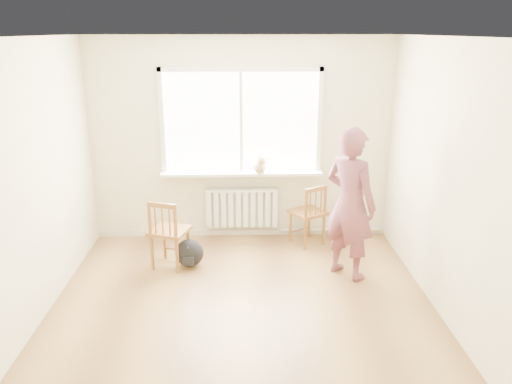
{
  "coord_description": "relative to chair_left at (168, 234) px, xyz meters",
  "views": [
    {
      "loc": [
        0.01,
        -4.27,
        2.76
      ],
      "look_at": [
        0.17,
        1.2,
        0.97
      ],
      "focal_mm": 35.0,
      "sensor_mm": 36.0,
      "label": 1
    }
  ],
  "objects": [
    {
      "name": "floor",
      "position": [
        0.89,
        -1.25,
        -0.44
      ],
      "size": [
        4.5,
        4.5,
        0.0
      ],
      "primitive_type": "plane",
      "color": "#9F7641",
      "rests_on": "ground"
    },
    {
      "name": "ceiling",
      "position": [
        0.89,
        -1.25,
        2.26
      ],
      "size": [
        4.5,
        4.5,
        0.0
      ],
      "primitive_type": "plane",
      "rotation": [
        3.14,
        0.0,
        0.0
      ],
      "color": "white",
      "rests_on": "back_wall"
    },
    {
      "name": "back_wall",
      "position": [
        0.89,
        1.0,
        0.91
      ],
      "size": [
        4.0,
        0.01,
        2.7
      ],
      "primitive_type": "cube",
      "color": "beige",
      "rests_on": "ground"
    },
    {
      "name": "window",
      "position": [
        0.89,
        0.97,
        1.22
      ],
      "size": [
        2.12,
        0.05,
        1.42
      ],
      "color": "white",
      "rests_on": "back_wall"
    },
    {
      "name": "windowsill",
      "position": [
        0.89,
        0.89,
        0.49
      ],
      "size": [
        2.15,
        0.22,
        0.04
      ],
      "primitive_type": "cube",
      "color": "white",
      "rests_on": "back_wall"
    },
    {
      "name": "radiator",
      "position": [
        0.89,
        0.91,
        0.0
      ],
      "size": [
        1.0,
        0.12,
        0.55
      ],
      "color": "white",
      "rests_on": "back_wall"
    },
    {
      "name": "heating_pipe",
      "position": [
        2.14,
        0.94,
        -0.36
      ],
      "size": [
        1.4,
        0.04,
        0.04
      ],
      "primitive_type": "cylinder",
      "rotation": [
        0.0,
        1.57,
        0.0
      ],
      "color": "silver",
      "rests_on": "back_wall"
    },
    {
      "name": "baseboard",
      "position": [
        0.89,
        0.98,
        -0.4
      ],
      "size": [
        4.0,
        0.03,
        0.08
      ],
      "primitive_type": "cube",
      "color": "beige",
      "rests_on": "ground"
    },
    {
      "name": "chair_left",
      "position": [
        0.0,
        0.0,
        0.0
      ],
      "size": [
        0.54,
        0.52,
        0.87
      ],
      "rotation": [
        0.0,
        0.0,
        2.82
      ],
      "color": "olive",
      "rests_on": "floor"
    },
    {
      "name": "chair_right",
      "position": [
        1.78,
        0.63,
        -0.01
      ],
      "size": [
        0.56,
        0.55,
        0.84
      ],
      "rotation": [
        0.0,
        0.0,
        3.68
      ],
      "color": "olive",
      "rests_on": "floor"
    },
    {
      "name": "person",
      "position": [
        2.11,
        -0.25,
        0.44
      ],
      "size": [
        0.75,
        0.76,
        1.76
      ],
      "primitive_type": "imported",
      "rotation": [
        0.0,
        0.0,
        2.32
      ],
      "color": "#BC3E4D",
      "rests_on": "floor"
    },
    {
      "name": "cat",
      "position": [
        1.12,
        0.8,
        0.63
      ],
      "size": [
        0.23,
        0.42,
        0.28
      ],
      "rotation": [
        0.0,
        0.0,
        0.17
      ],
      "color": "beige",
      "rests_on": "windowsill"
    },
    {
      "name": "backpack",
      "position": [
        0.24,
        0.02,
        -0.26
      ],
      "size": [
        0.42,
        0.36,
        0.35
      ],
      "primitive_type": "ellipsoid",
      "rotation": [
        0.0,
        0.0,
        -0.35
      ],
      "color": "black",
      "rests_on": "floor"
    }
  ]
}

